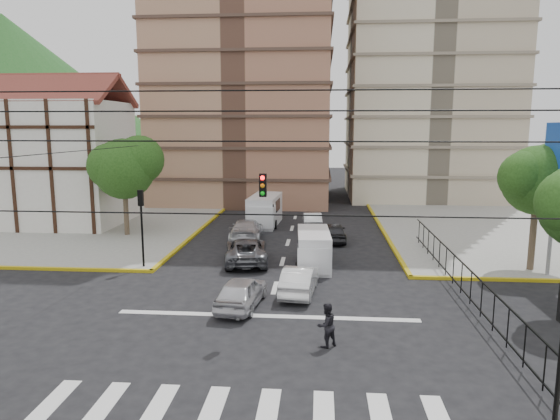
# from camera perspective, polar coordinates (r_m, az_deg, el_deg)

# --- Properties ---
(ground) EXTENTS (160.00, 160.00, 0.00)m
(ground) POSITION_cam_1_polar(r_m,az_deg,el_deg) (20.80, -1.87, -13.23)
(ground) COLOR black
(ground) RESTS_ON ground
(sidewalk_nw) EXTENTS (26.00, 26.00, 0.15)m
(sidewalk_nw) POSITION_cam_1_polar(r_m,az_deg,el_deg) (45.63, -24.57, -1.40)
(sidewalk_nw) COLOR gray
(sidewalk_nw) RESTS_ON ground
(sidewalk_ne) EXTENTS (26.00, 26.00, 0.15)m
(sidewalk_ne) POSITION_cam_1_polar(r_m,az_deg,el_deg) (43.65, 28.63, -2.17)
(sidewalk_ne) COLOR gray
(sidewalk_ne) RESTS_ON ground
(crosswalk_stripes) EXTENTS (12.00, 2.40, 0.01)m
(crosswalk_stripes) POSITION_cam_1_polar(r_m,az_deg,el_deg) (15.49, -4.57, -21.77)
(crosswalk_stripes) COLOR silver
(crosswalk_stripes) RESTS_ON ground
(stop_line) EXTENTS (13.00, 0.40, 0.01)m
(stop_line) POSITION_cam_1_polar(r_m,az_deg,el_deg) (21.90, -1.50, -12.01)
(stop_line) COLOR silver
(stop_line) RESTS_ON ground
(tudor_building) EXTENTS (10.80, 8.05, 12.23)m
(tudor_building) POSITION_cam_1_polar(r_m,az_deg,el_deg) (44.53, -23.91, 5.12)
(tudor_building) COLOR silver
(tudor_building) RESTS_ON ground
(distant_hill) EXTENTS (70.00, 70.00, 28.00)m
(distant_hill) POSITION_cam_1_polar(r_m,az_deg,el_deg) (106.02, -28.65, 11.61)
(distant_hill) COLOR #1C551D
(distant_hill) RESTS_ON ground
(park_fence) EXTENTS (0.10, 22.50, 1.66)m
(park_fence) POSITION_cam_1_polar(r_m,az_deg,el_deg) (25.80, 19.92, -9.23)
(park_fence) COLOR black
(park_fence) RESTS_ON ground
(tree_park_c) EXTENTS (4.65, 3.80, 7.25)m
(tree_park_c) POSITION_cam_1_polar(r_m,az_deg,el_deg) (30.59, 27.52, 3.37)
(tree_park_c) COLOR #473828
(tree_park_c) RESTS_ON ground
(tree_tudor) EXTENTS (5.39, 4.40, 7.43)m
(tree_tudor) POSITION_cam_1_polar(r_m,az_deg,el_deg) (37.91, -17.28, 4.83)
(tree_tudor) COLOR #473828
(tree_tudor) RESTS_ON ground
(traffic_light_nw) EXTENTS (0.28, 0.22, 4.40)m
(traffic_light_nw) POSITION_cam_1_polar(r_m,az_deg,el_deg) (29.08, -15.56, -0.59)
(traffic_light_nw) COLOR black
(traffic_light_nw) RESTS_ON ground
(traffic_light_hanging) EXTENTS (18.00, 9.12, 0.92)m
(traffic_light_hanging) POSITION_cam_1_polar(r_m,az_deg,el_deg) (17.29, -2.74, 2.40)
(traffic_light_hanging) COLOR black
(traffic_light_hanging) RESTS_ON ground
(van_right_lane) EXTENTS (2.04, 4.69, 2.07)m
(van_right_lane) POSITION_cam_1_polar(r_m,az_deg,el_deg) (28.80, 3.86, -4.64)
(van_right_lane) COLOR silver
(van_right_lane) RESTS_ON ground
(van_left_lane) EXTENTS (2.47, 5.56, 2.45)m
(van_left_lane) POSITION_cam_1_polar(r_m,az_deg,el_deg) (40.83, -1.79, -0.14)
(van_left_lane) COLOR silver
(van_left_lane) RESTS_ON ground
(car_silver_front_left) EXTENTS (2.15, 4.31, 1.41)m
(car_silver_front_left) POSITION_cam_1_polar(r_m,az_deg,el_deg) (22.77, -4.44, -9.31)
(car_silver_front_left) COLOR silver
(car_silver_front_left) RESTS_ON ground
(car_white_front_right) EXTENTS (1.86, 4.30, 1.38)m
(car_white_front_right) POSITION_cam_1_polar(r_m,az_deg,el_deg) (24.49, 2.25, -7.96)
(car_white_front_right) COLOR white
(car_white_front_right) RESTS_ON ground
(car_grey_mid_left) EXTENTS (3.19, 5.57, 1.46)m
(car_grey_mid_left) POSITION_cam_1_polar(r_m,az_deg,el_deg) (29.97, -3.88, -4.61)
(car_grey_mid_left) COLOR slate
(car_grey_mid_left) RESTS_ON ground
(car_silver_rear_left) EXTENTS (2.40, 5.37, 1.53)m
(car_silver_rear_left) POSITION_cam_1_polar(r_m,az_deg,el_deg) (35.64, -3.85, -2.28)
(car_silver_rear_left) COLOR silver
(car_silver_rear_left) RESTS_ON ground
(car_darkgrey_mid_right) EXTENTS (1.77, 4.04, 1.36)m
(car_darkgrey_mid_right) POSITION_cam_1_polar(r_m,az_deg,el_deg) (35.42, 6.19, -2.53)
(car_darkgrey_mid_right) COLOR #28282B
(car_darkgrey_mid_right) RESTS_ON ground
(car_white_rear_right) EXTENTS (1.67, 4.09, 1.32)m
(car_white_rear_right) POSITION_cam_1_polar(r_m,az_deg,el_deg) (39.82, 3.69, -1.18)
(car_white_rear_right) COLOR silver
(car_white_rear_right) RESTS_ON ground
(pedestrian_crosswalk) EXTENTS (1.03, 0.99, 1.66)m
(pedestrian_crosswalk) POSITION_cam_1_polar(r_m,az_deg,el_deg) (18.89, 5.32, -12.97)
(pedestrian_crosswalk) COLOR black
(pedestrian_crosswalk) RESTS_ON ground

